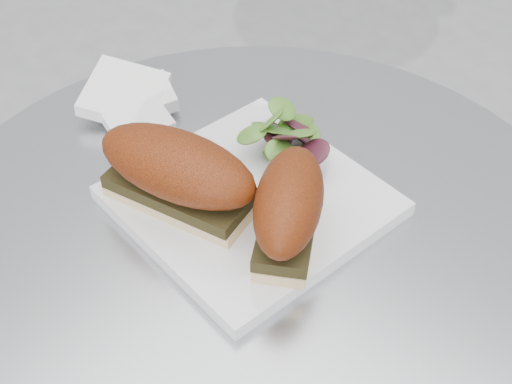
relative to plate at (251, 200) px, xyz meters
The scene contains 6 objects.
table 0.26m from the plate, 44.97° to the right, with size 0.70×0.70×0.73m.
plate is the anchor object (origin of this frame).
sandwich_left 0.09m from the plate, 132.48° to the right, with size 0.18×0.10×0.08m.
sandwich_right 0.09m from the plate, 20.87° to the right, with size 0.12×0.15×0.08m.
salad 0.08m from the plate, 104.60° to the left, with size 0.10×0.10×0.05m, color #527F29, non-canonical shape.
napkin 0.20m from the plate, behind, with size 0.12×0.12×0.02m, color white, non-canonical shape.
Camera 1 is at (0.30, -0.38, 1.25)m, focal length 50.00 mm.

